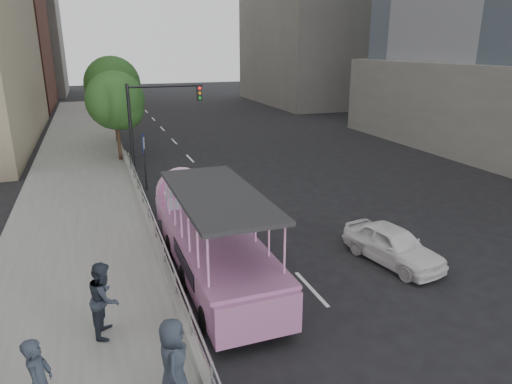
{
  "coord_description": "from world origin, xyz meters",
  "views": [
    {
      "loc": [
        -4.77,
        -13.11,
        7.12
      ],
      "look_at": [
        0.35,
        1.23,
        2.21
      ],
      "focal_mm": 32.0,
      "sensor_mm": 36.0,
      "label": 1
    }
  ],
  "objects_px": {
    "pedestrian_near": "(40,383)",
    "street_tree_near": "(117,103)",
    "pedestrian_mid": "(104,298)",
    "car": "(393,245)",
    "pedestrian_far": "(173,362)",
    "duck_boat": "(208,237)",
    "street_tree_far": "(114,86)",
    "parking_sign": "(144,155)",
    "traffic_signal": "(152,115)"
  },
  "relations": [
    {
      "from": "traffic_signal",
      "to": "street_tree_near",
      "type": "distance_m",
      "value": 3.8
    },
    {
      "from": "car",
      "to": "pedestrian_near",
      "type": "relative_size",
      "value": 2.03
    },
    {
      "from": "street_tree_far",
      "to": "parking_sign",
      "type": "bearing_deg",
      "value": -87.23
    },
    {
      "from": "pedestrian_near",
      "to": "traffic_signal",
      "type": "height_order",
      "value": "traffic_signal"
    },
    {
      "from": "parking_sign",
      "to": "street_tree_far",
      "type": "bearing_deg",
      "value": 92.77
    },
    {
      "from": "duck_boat",
      "to": "pedestrian_mid",
      "type": "distance_m",
      "value": 4.53
    },
    {
      "from": "traffic_signal",
      "to": "car",
      "type": "bearing_deg",
      "value": -66.04
    },
    {
      "from": "car",
      "to": "street_tree_far",
      "type": "relative_size",
      "value": 0.59
    },
    {
      "from": "duck_boat",
      "to": "pedestrian_mid",
      "type": "bearing_deg",
      "value": -137.73
    },
    {
      "from": "pedestrian_mid",
      "to": "car",
      "type": "bearing_deg",
      "value": -70.2
    },
    {
      "from": "pedestrian_near",
      "to": "street_tree_far",
      "type": "height_order",
      "value": "street_tree_far"
    },
    {
      "from": "traffic_signal",
      "to": "street_tree_far",
      "type": "height_order",
      "value": "street_tree_far"
    },
    {
      "from": "car",
      "to": "pedestrian_mid",
      "type": "height_order",
      "value": "pedestrian_mid"
    },
    {
      "from": "pedestrian_mid",
      "to": "parking_sign",
      "type": "height_order",
      "value": "parking_sign"
    },
    {
      "from": "car",
      "to": "pedestrian_far",
      "type": "xyz_separation_m",
      "value": [
        -8.2,
        -4.28,
        0.58
      ]
    },
    {
      "from": "duck_boat",
      "to": "pedestrian_far",
      "type": "relative_size",
      "value": 4.96
    },
    {
      "from": "duck_boat",
      "to": "pedestrian_near",
      "type": "bearing_deg",
      "value": -128.81
    },
    {
      "from": "pedestrian_mid",
      "to": "street_tree_far",
      "type": "bearing_deg",
      "value": 6.97
    },
    {
      "from": "traffic_signal",
      "to": "street_tree_near",
      "type": "xyz_separation_m",
      "value": [
        -1.6,
        3.43,
        0.32
      ]
    },
    {
      "from": "traffic_signal",
      "to": "parking_sign",
      "type": "bearing_deg",
      "value": -108.16
    },
    {
      "from": "pedestrian_mid",
      "to": "pedestrian_far",
      "type": "bearing_deg",
      "value": -146.49
    },
    {
      "from": "duck_boat",
      "to": "car",
      "type": "relative_size",
      "value": 2.43
    },
    {
      "from": "street_tree_far",
      "to": "pedestrian_mid",
      "type": "bearing_deg",
      "value": -94.33
    },
    {
      "from": "street_tree_near",
      "to": "traffic_signal",
      "type": "bearing_deg",
      "value": -65.02
    },
    {
      "from": "pedestrian_far",
      "to": "parking_sign",
      "type": "height_order",
      "value": "parking_sign"
    },
    {
      "from": "pedestrian_mid",
      "to": "traffic_signal",
      "type": "distance_m",
      "value": 15.68
    },
    {
      "from": "street_tree_far",
      "to": "duck_boat",
      "type": "bearing_deg",
      "value": -86.04
    },
    {
      "from": "car",
      "to": "pedestrian_mid",
      "type": "bearing_deg",
      "value": 177.49
    },
    {
      "from": "parking_sign",
      "to": "street_tree_near",
      "type": "height_order",
      "value": "street_tree_near"
    },
    {
      "from": "pedestrian_near",
      "to": "street_tree_near",
      "type": "xyz_separation_m",
      "value": [
        2.89,
        21.25,
        2.59
      ]
    },
    {
      "from": "duck_boat",
      "to": "traffic_signal",
      "type": "xyz_separation_m",
      "value": [
        -0.09,
        12.12,
        2.37
      ]
    },
    {
      "from": "pedestrian_near",
      "to": "street_tree_near",
      "type": "relative_size",
      "value": 0.33
    },
    {
      "from": "parking_sign",
      "to": "pedestrian_near",
      "type": "bearing_deg",
      "value": -103.46
    },
    {
      "from": "pedestrian_near",
      "to": "duck_boat",
      "type": "bearing_deg",
      "value": -29.7
    },
    {
      "from": "car",
      "to": "street_tree_near",
      "type": "distance_m",
      "value": 19.12
    },
    {
      "from": "pedestrian_mid",
      "to": "pedestrian_far",
      "type": "height_order",
      "value": "pedestrian_mid"
    },
    {
      "from": "pedestrian_near",
      "to": "street_tree_near",
      "type": "height_order",
      "value": "street_tree_near"
    },
    {
      "from": "traffic_signal",
      "to": "street_tree_far",
      "type": "relative_size",
      "value": 0.81
    },
    {
      "from": "duck_boat",
      "to": "pedestrian_near",
      "type": "relative_size",
      "value": 4.93
    },
    {
      "from": "car",
      "to": "pedestrian_near",
      "type": "xyz_separation_m",
      "value": [
        -10.6,
        -4.04,
        0.59
      ]
    },
    {
      "from": "pedestrian_mid",
      "to": "traffic_signal",
      "type": "xyz_separation_m",
      "value": [
        3.26,
        15.17,
        2.25
      ]
    },
    {
      "from": "pedestrian_near",
      "to": "pedestrian_mid",
      "type": "height_order",
      "value": "pedestrian_mid"
    },
    {
      "from": "parking_sign",
      "to": "street_tree_near",
      "type": "relative_size",
      "value": 0.51
    },
    {
      "from": "street_tree_far",
      "to": "pedestrian_far",
      "type": "bearing_deg",
      "value": -91.43
    },
    {
      "from": "car",
      "to": "pedestrian_far",
      "type": "relative_size",
      "value": 2.04
    },
    {
      "from": "street_tree_near",
      "to": "street_tree_far",
      "type": "distance_m",
      "value": 6.02
    },
    {
      "from": "pedestrian_near",
      "to": "parking_sign",
      "type": "relative_size",
      "value": 0.64
    },
    {
      "from": "parking_sign",
      "to": "traffic_signal",
      "type": "xyz_separation_m",
      "value": [
        0.82,
        2.5,
        1.68
      ]
    },
    {
      "from": "car",
      "to": "street_tree_near",
      "type": "xyz_separation_m",
      "value": [
        -7.72,
        17.2,
        3.17
      ]
    },
    {
      "from": "parking_sign",
      "to": "street_tree_far",
      "type": "xyz_separation_m",
      "value": [
        -0.58,
        11.93,
        2.48
      ]
    }
  ]
}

